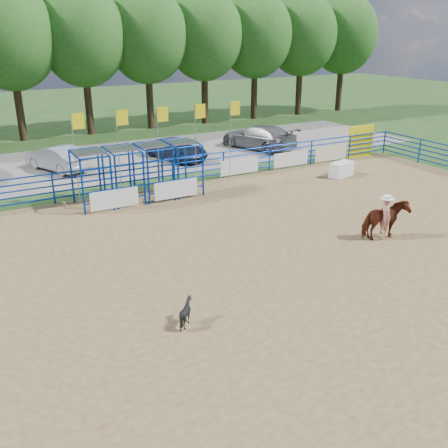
{
  "coord_description": "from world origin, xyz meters",
  "views": [
    {
      "loc": [
        -9.77,
        -13.14,
        7.6
      ],
      "look_at": [
        -1.95,
        1.0,
        1.3
      ],
      "focal_mm": 40.0,
      "sensor_mm": 36.0,
      "label": 1
    }
  ],
  "objects_px": {
    "car_c": "(177,149)",
    "car_d": "(258,137)",
    "horse_and_rider": "(385,217)",
    "car_b": "(57,158)",
    "calf": "(186,312)",
    "announcer_table": "(341,169)"
  },
  "relations": [
    {
      "from": "announcer_table",
      "to": "car_d",
      "type": "xyz_separation_m",
      "value": [
        -0.26,
        8.1,
        0.41
      ]
    },
    {
      "from": "announcer_table",
      "to": "car_b",
      "type": "xyz_separation_m",
      "value": [
        -13.47,
        8.95,
        0.32
      ]
    },
    {
      "from": "car_b",
      "to": "car_d",
      "type": "relative_size",
      "value": 0.79
    },
    {
      "from": "calf",
      "to": "announcer_table",
      "type": "bearing_deg",
      "value": -61.32
    },
    {
      "from": "horse_and_rider",
      "to": "car_b",
      "type": "distance_m",
      "value": 18.82
    },
    {
      "from": "car_d",
      "to": "horse_and_rider",
      "type": "bearing_deg",
      "value": 56.05
    },
    {
      "from": "horse_and_rider",
      "to": "car_d",
      "type": "distance_m",
      "value": 16.34
    },
    {
      "from": "car_b",
      "to": "calf",
      "type": "bearing_deg",
      "value": 65.64
    },
    {
      "from": "horse_and_rider",
      "to": "car_d",
      "type": "height_order",
      "value": "horse_and_rider"
    },
    {
      "from": "car_c",
      "to": "car_d",
      "type": "xyz_separation_m",
      "value": [
        6.07,
        0.02,
        0.18
      ]
    },
    {
      "from": "horse_and_rider",
      "to": "calf",
      "type": "distance_m",
      "value": 9.42
    },
    {
      "from": "calf",
      "to": "car_c",
      "type": "relative_size",
      "value": 0.17
    },
    {
      "from": "announcer_table",
      "to": "car_d",
      "type": "bearing_deg",
      "value": 91.81
    },
    {
      "from": "car_b",
      "to": "car_d",
      "type": "bearing_deg",
      "value": 153.1
    },
    {
      "from": "car_c",
      "to": "car_d",
      "type": "bearing_deg",
      "value": -11.96
    },
    {
      "from": "announcer_table",
      "to": "horse_and_rider",
      "type": "relative_size",
      "value": 0.59
    },
    {
      "from": "calf",
      "to": "car_d",
      "type": "xyz_separation_m",
      "value": [
        13.57,
        17.53,
        0.42
      ]
    },
    {
      "from": "calf",
      "to": "car_c",
      "type": "xyz_separation_m",
      "value": [
        7.51,
        17.52,
        0.24
      ]
    },
    {
      "from": "announcer_table",
      "to": "car_b",
      "type": "distance_m",
      "value": 16.17
    },
    {
      "from": "horse_and_rider",
      "to": "car_c",
      "type": "distance_m",
      "value": 15.83
    },
    {
      "from": "horse_and_rider",
      "to": "calf",
      "type": "relative_size",
      "value": 3.31
    },
    {
      "from": "calf",
      "to": "car_b",
      "type": "distance_m",
      "value": 18.39
    }
  ]
}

